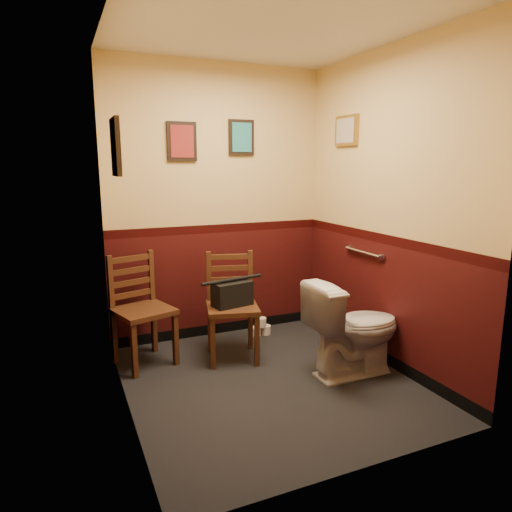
{
  "coord_description": "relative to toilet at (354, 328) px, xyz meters",
  "views": [
    {
      "loc": [
        -1.47,
        -3.11,
        1.73
      ],
      "look_at": [
        0.0,
        0.25,
        1.0
      ],
      "focal_mm": 32.0,
      "sensor_mm": 36.0,
      "label": 1
    }
  ],
  "objects": [
    {
      "name": "framed_print_back_a",
      "position": [
        -1.07,
        1.32,
        1.55
      ],
      "size": [
        0.28,
        0.04,
        0.36
      ],
      "color": "black",
      "rests_on": "wall_back"
    },
    {
      "name": "chair_right",
      "position": [
        -0.81,
        0.73,
        0.08
      ],
      "size": [
        0.55,
        0.55,
        0.96
      ],
      "rotation": [
        0.0,
        0.0,
        -0.25
      ],
      "color": "#502C18",
      "rests_on": "floor"
    },
    {
      "name": "framed_print_right",
      "position": [
        0.36,
        0.74,
        1.65
      ],
      "size": [
        0.04,
        0.34,
        0.28
      ],
      "color": "olive",
      "rests_on": "wall_right"
    },
    {
      "name": "framed_print_back_b",
      "position": [
        -0.47,
        1.32,
        1.6
      ],
      "size": [
        0.26,
        0.04,
        0.34
      ],
      "color": "black",
      "rests_on": "wall_back"
    },
    {
      "name": "handbag",
      "position": [
        -0.82,
        0.69,
        0.21
      ],
      "size": [
        0.37,
        0.24,
        0.25
      ],
      "rotation": [
        0.0,
        0.0,
        0.19
      ],
      "color": "black",
      "rests_on": "chair_right"
    },
    {
      "name": "wall_right",
      "position": [
        0.38,
        0.14,
        0.95
      ],
      "size": [
        0.0,
        2.4,
        2.7
      ],
      "primitive_type": "cube",
      "rotation": [
        1.57,
        0.0,
        -1.57
      ],
      "color": "#380C0C",
      "rests_on": "ground"
    },
    {
      "name": "wall_back",
      "position": [
        -0.72,
        1.34,
        0.95
      ],
      "size": [
        2.2,
        0.0,
        2.7
      ],
      "primitive_type": "cube",
      "rotation": [
        1.57,
        0.0,
        0.0
      ],
      "color": "#380C0C",
      "rests_on": "ground"
    },
    {
      "name": "tp_stack",
      "position": [
        -0.35,
        1.12,
        -0.32
      ],
      "size": [
        0.21,
        0.11,
        0.19
      ],
      "color": "silver",
      "rests_on": "floor"
    },
    {
      "name": "chair_left",
      "position": [
        -1.58,
        0.94,
        0.09
      ],
      "size": [
        0.57,
        0.57,
        0.98
      ],
      "rotation": [
        0.0,
        0.0,
        0.3
      ],
      "color": "#502C18",
      "rests_on": "floor"
    },
    {
      "name": "toilet_brush",
      "position": [
        0.2,
        0.05,
        -0.32
      ],
      "size": [
        0.13,
        0.13,
        0.47
      ],
      "color": "silver",
      "rests_on": "floor"
    },
    {
      "name": "wall_left",
      "position": [
        -1.82,
        0.14,
        0.95
      ],
      "size": [
        0.0,
        2.4,
        2.7
      ],
      "primitive_type": "cube",
      "rotation": [
        1.57,
        0.0,
        1.57
      ],
      "color": "#380C0C",
      "rests_on": "ground"
    },
    {
      "name": "wall_front",
      "position": [
        -0.72,
        -1.06,
        0.95
      ],
      "size": [
        2.2,
        0.0,
        2.7
      ],
      "primitive_type": "cube",
      "rotation": [
        -1.57,
        0.0,
        0.0
      ],
      "color": "#380C0C",
      "rests_on": "ground"
    },
    {
      "name": "grab_bar",
      "position": [
        0.35,
        0.39,
        0.55
      ],
      "size": [
        0.05,
        0.56,
        0.06
      ],
      "color": "silver",
      "rests_on": "wall_right"
    },
    {
      "name": "floor",
      "position": [
        -0.72,
        0.14,
        -0.4
      ],
      "size": [
        2.2,
        2.4,
        0.0
      ],
      "primitive_type": "cube",
      "color": "black",
      "rests_on": "ground"
    },
    {
      "name": "toilet",
      "position": [
        0.0,
        0.0,
        0.0
      ],
      "size": [
        0.81,
        0.46,
        0.8
      ],
      "primitive_type": "imported",
      "rotation": [
        0.0,
        0.0,
        1.57
      ],
      "color": "white",
      "rests_on": "floor"
    },
    {
      "name": "framed_print_left",
      "position": [
        -1.8,
        0.24,
        1.45
      ],
      "size": [
        0.04,
        0.3,
        0.38
      ],
      "color": "black",
      "rests_on": "wall_left"
    },
    {
      "name": "ceiling",
      "position": [
        -0.72,
        0.14,
        2.3
      ],
      "size": [
        2.2,
        2.4,
        0.0
      ],
      "primitive_type": "cube",
      "rotation": [
        3.14,
        0.0,
        0.0
      ],
      "color": "silver",
      "rests_on": "ground"
    }
  ]
}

